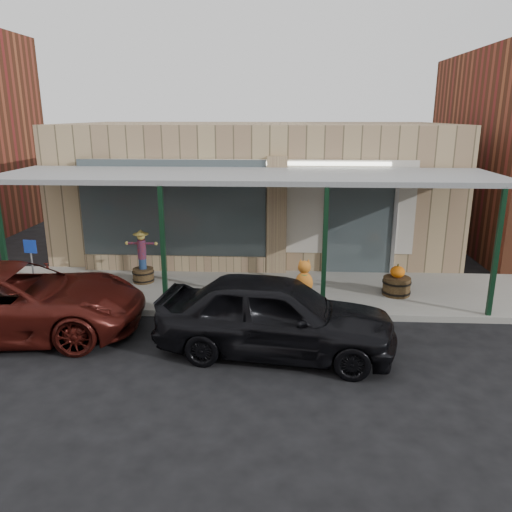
# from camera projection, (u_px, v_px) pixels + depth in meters

# --- Properties ---
(ground) EXTENTS (120.00, 120.00, 0.00)m
(ground) POSITION_uv_depth(u_px,v_px,m) (235.00, 360.00, 9.44)
(ground) COLOR black
(ground) RESTS_ON ground
(sidewalk) EXTENTS (40.00, 3.20, 0.15)m
(sidewalk) POSITION_uv_depth(u_px,v_px,m) (248.00, 291.00, 12.88)
(sidewalk) COLOR gray
(sidewalk) RESTS_ON ground
(storefront) EXTENTS (12.00, 6.25, 4.20)m
(storefront) POSITION_uv_depth(u_px,v_px,m) (257.00, 188.00, 16.71)
(storefront) COLOR tan
(storefront) RESTS_ON ground
(awning) EXTENTS (12.00, 3.00, 3.04)m
(awning) POSITION_uv_depth(u_px,v_px,m) (247.00, 177.00, 12.04)
(awning) COLOR gray
(awning) RESTS_ON ground
(block_buildings_near) EXTENTS (61.00, 8.00, 8.00)m
(block_buildings_near) POSITION_uv_depth(u_px,v_px,m) (317.00, 136.00, 17.14)
(block_buildings_near) COLOR brown
(block_buildings_near) RESTS_ON ground
(barrel_scarecrow) EXTENTS (0.87, 0.61, 1.43)m
(barrel_scarecrow) POSITION_uv_depth(u_px,v_px,m) (143.00, 264.00, 13.25)
(barrel_scarecrow) COLOR #4C3B1E
(barrel_scarecrow) RESTS_ON sidewalk
(barrel_pumpkin) EXTENTS (0.69, 0.69, 0.80)m
(barrel_pumpkin) POSITION_uv_depth(u_px,v_px,m) (397.00, 284.00, 12.35)
(barrel_pumpkin) COLOR #4C3B1E
(barrel_pumpkin) RESTS_ON sidewalk
(handicap_sign) EXTENTS (0.32, 0.05, 1.52)m
(handicap_sign) POSITION_uv_depth(u_px,v_px,m) (32.00, 262.00, 11.70)
(handicap_sign) COLOR gray
(handicap_sign) RESTS_ON sidewalk
(parked_sedan) EXTENTS (4.76, 2.43, 1.64)m
(parked_sedan) POSITION_uv_depth(u_px,v_px,m) (276.00, 315.00, 9.54)
(parked_sedan) COLOR black
(parked_sedan) RESTS_ON ground
(car_maroon) EXTENTS (5.64, 3.14, 1.49)m
(car_maroon) POSITION_uv_depth(u_px,v_px,m) (13.00, 301.00, 10.35)
(car_maroon) COLOR #45120D
(car_maroon) RESTS_ON ground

